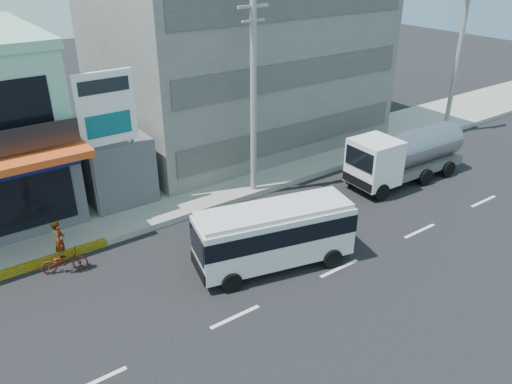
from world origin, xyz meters
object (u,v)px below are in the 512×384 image
Objects in this scene: utility_pole_near at (253,97)px; tanker_truck at (403,155)px; satellite_dish at (108,132)px; utility_pole_far at (458,57)px; concrete_building at (235,28)px; sedan at (257,235)px; billboard at (107,117)px; motorcycle_rider at (63,255)px; minibus at (274,232)px.

utility_pole_near is 1.38× the size of tanker_truck.
utility_pole_far reaches higher than satellite_dish.
satellite_dish is 22.35m from utility_pole_far.
utility_pole_near is at bearing -117.76° from concrete_building.
sedan is (3.00, -8.12, -2.73)m from satellite_dish.
utility_pole_far is (16.00, 0.00, 0.00)m from utility_pole_near.
billboard is (-10.50, -5.80, -2.07)m from concrete_building.
sedan is at bearing -25.15° from motorcycle_rider.
minibus is 1.35m from sedan.
billboard is 0.69× the size of utility_pole_near.
motorcycle_rider is at bearing 62.36° from sedan.
utility_pole_far reaches higher than minibus.
satellite_dish is at bearing 17.78° from sedan.
tanker_truck is at bearing 12.52° from minibus.
utility_pole_far reaches higher than billboard.
concrete_building is 1.60× the size of utility_pole_near.
utility_pole_far reaches higher than tanker_truck.
minibus is at bearing -117.87° from utility_pole_near.
motorcycle_rider is (-17.44, 2.12, -0.77)m from tanker_truck.
motorcycle_rider is (-7.00, 4.43, -0.81)m from minibus.
motorcycle_rider is (-7.00, 3.29, -0.10)m from sedan.
utility_pole_near is at bearing -30.96° from satellite_dish.
utility_pole_far is at bearing 21.39° from tanker_truck.
sedan is at bearing -120.00° from concrete_building.
utility_pole_near is at bearing -15.48° from billboard.
concrete_building is at bearing 147.65° from utility_pole_far.
concrete_building is at bearing -32.49° from sedan.
concrete_building is 14.32m from utility_pole_far.
tanker_truck reaches higher than motorcycle_rider.
utility_pole_far is 2.01× the size of sedan.
utility_pole_far reaches higher than motorcycle_rider.
utility_pole_far is at bearing 0.00° from utility_pole_near.
satellite_dish is at bearing 50.41° from motorcycle_rider.
utility_pole_far is (12.00, -7.60, -1.85)m from concrete_building.
utility_pole_far is 4.39× the size of motorcycle_rider.
utility_pole_near is at bearing 180.00° from utility_pole_far.
motorcycle_rider is at bearing -172.95° from utility_pole_near.
minibus is (-7.00, -13.27, -5.44)m from concrete_building.
concrete_building reaches higher than minibus.
utility_pole_near is 16.00m from utility_pole_far.
satellite_dish is 0.15× the size of utility_pole_near.
tanker_truck is at bearing -27.34° from satellite_dish.
minibus is 0.90× the size of tanker_truck.
motorcycle_rider is (-26.00, -1.24, -4.40)m from utility_pole_far.
utility_pole_near is (6.00, -3.60, 1.57)m from satellite_dish.
concrete_building reaches higher than utility_pole_near.
sedan is at bearing -166.61° from utility_pole_far.
minibus is at bearing -72.07° from satellite_dish.
concrete_building is 1.60× the size of utility_pole_far.
tanker_truck is (-8.56, -3.35, -3.63)m from utility_pole_far.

